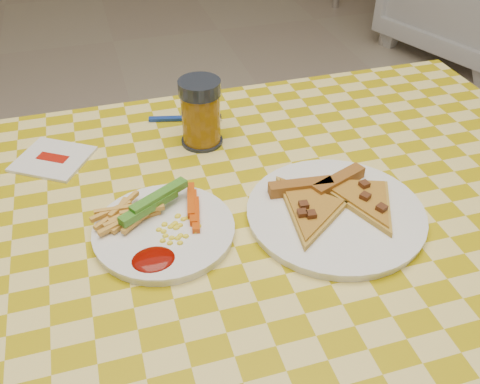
{
  "coord_description": "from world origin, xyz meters",
  "views": [
    {
      "loc": [
        -0.15,
        -0.57,
        1.29
      ],
      "look_at": [
        0.04,
        0.06,
        0.78
      ],
      "focal_mm": 40.0,
      "sensor_mm": 36.0,
      "label": 1
    }
  ],
  "objects_px": {
    "table": "(229,266)",
    "drink_glass": "(201,113)",
    "plate_right": "(335,215)",
    "plate_left": "(164,232)"
  },
  "relations": [
    {
      "from": "table",
      "to": "drink_glass",
      "type": "bearing_deg",
      "value": 85.58
    },
    {
      "from": "plate_right",
      "to": "drink_glass",
      "type": "xyz_separation_m",
      "value": [
        -0.15,
        0.27,
        0.05
      ]
    },
    {
      "from": "table",
      "to": "plate_left",
      "type": "distance_m",
      "value": 0.12
    },
    {
      "from": "plate_left",
      "to": "plate_right",
      "type": "relative_size",
      "value": 0.77
    },
    {
      "from": "table",
      "to": "plate_right",
      "type": "height_order",
      "value": "plate_right"
    },
    {
      "from": "table",
      "to": "plate_right",
      "type": "relative_size",
      "value": 4.84
    },
    {
      "from": "table",
      "to": "plate_left",
      "type": "bearing_deg",
      "value": 169.01
    },
    {
      "from": "table",
      "to": "plate_right",
      "type": "bearing_deg",
      "value": -6.09
    },
    {
      "from": "table",
      "to": "drink_glass",
      "type": "distance_m",
      "value": 0.28
    },
    {
      "from": "plate_left",
      "to": "plate_right",
      "type": "bearing_deg",
      "value": -7.86
    }
  ]
}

